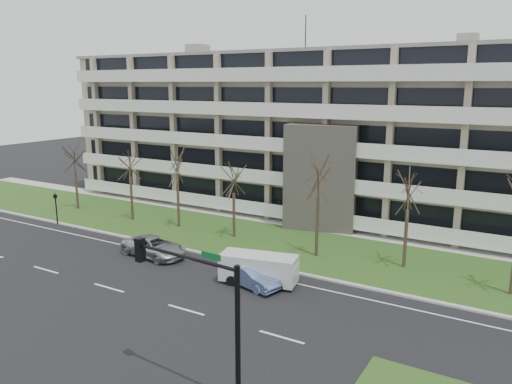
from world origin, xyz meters
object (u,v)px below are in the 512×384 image
Objects in this scene: silver_pickup at (154,247)px; pedestrian_signal at (56,205)px; blue_sedan at (251,276)px; white_van at (260,266)px; traffic_signal at (201,305)px.

pedestrian_signal is at bearing 87.50° from silver_pickup.
silver_pickup is 8.97m from blue_sedan.
pedestrian_signal reaches higher than blue_sedan.
white_van is (9.14, -0.48, 0.40)m from silver_pickup.
white_van is at bearing -26.06° from pedestrian_signal.
blue_sedan is 0.85m from white_van.
traffic_signal reaches higher than blue_sedan.
blue_sedan is at bearing -91.49° from silver_pickup.
white_van is at bearing -87.06° from silver_pickup.
silver_pickup is at bearing 97.08° from blue_sedan.
white_van is at bearing -5.43° from blue_sedan.
traffic_signal reaches higher than pedestrian_signal.
traffic_signal is 2.20× the size of pedestrian_signal.
traffic_signal is at bearing -82.84° from white_van.
silver_pickup is at bearing -28.28° from pedestrian_signal.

